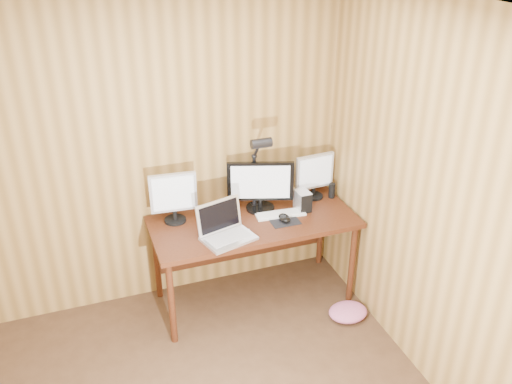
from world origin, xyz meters
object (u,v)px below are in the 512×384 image
monitor_right (315,175)px  laptop (225,229)px  monitor_center (260,185)px  mouse (284,218)px  keyboard (281,214)px  phone (247,233)px  hard_drive (303,201)px  desk (251,229)px  monitor_left (173,196)px  desk_lamp (258,162)px  speaker (332,191)px

monitor_right → laptop: bearing=-163.5°
monitor_center → mouse: (0.11, -0.24, -0.19)m
monitor_right → laptop: (-0.89, -0.35, -0.14)m
keyboard → phone: bearing=-148.0°
hard_drive → desk: bearing=171.4°
monitor_left → hard_drive: (1.01, -0.17, -0.14)m
monitor_right → laptop: size_ratio=0.90×
monitor_left → laptop: size_ratio=0.94×
desk → hard_drive: bearing=-6.3°
desk → phone: 0.30m
monitor_center → monitor_left: monitor_center is taller
mouse → hard_drive: hard_drive is taller
monitor_left → hard_drive: 1.03m
monitor_center → desk_lamp: size_ratio=0.74×
monitor_left → phone: 0.62m
mouse → monitor_left: bearing=149.0°
desk → laptop: (-0.28, -0.23, 0.19)m
monitor_right → keyboard: bearing=-158.1°
desk → phone: (-0.12, -0.24, 0.13)m
desk → mouse: bearing=-37.2°
monitor_right → desk_lamp: 0.57m
monitor_right → phone: (-0.72, -0.37, -0.20)m
monitor_left → desk_lamp: desk_lamp is taller
desk → monitor_center: bearing=35.7°
mouse → desk_lamp: size_ratio=0.18×
keyboard → mouse: mouse is taller
monitor_right → mouse: size_ratio=3.15×
monitor_left → speaker: bearing=2.5°
desk → keyboard: bearing=-17.2°
hard_drive → keyboard: bearing=-175.8°
laptop → hard_drive: (0.71, 0.18, 0.02)m
mouse → laptop: bearing=175.7°
desk_lamp → monitor_left: bearing=157.5°
mouse → hard_drive: (0.21, 0.12, 0.06)m
phone → desk_lamp: desk_lamp is taller
hard_drive → desk_lamp: desk_lamp is taller
desk → monitor_right: size_ratio=4.15×
desk → phone: phone is taller
desk_lamp → mouse: bearing=-76.4°
keyboard → desk_lamp: desk_lamp is taller
hard_drive → speaker: 0.34m
mouse → desk: bearing=131.4°
desk → mouse: mouse is taller
mouse → monitor_center: bearing=102.7°
desk_lamp → desk: bearing=-160.9°
monitor_right → hard_drive: (-0.18, -0.17, -0.12)m
keyboard → monitor_center: bearing=133.3°
desk → laptop: bearing=-141.2°
monitor_right → laptop: 0.96m
monitor_center → mouse: 0.33m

